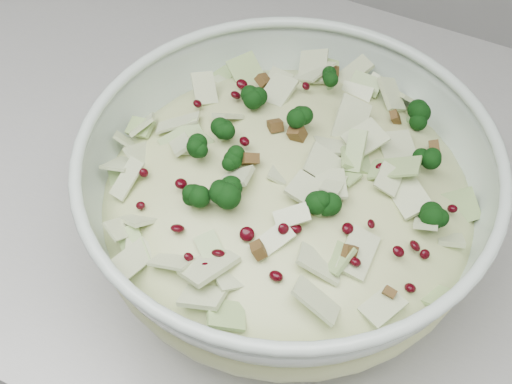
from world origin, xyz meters
TOP-DOWN VIEW (x-y plane):
  - mixing_bowl at (0.69, 1.61)m, footprint 0.33×0.33m
  - salad at (0.69, 1.61)m, footprint 0.32×0.32m

SIDE VIEW (x-z plane):
  - mixing_bowl at x=0.69m, z-range 0.90..1.03m
  - salad at x=0.69m, z-range 0.92..1.05m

